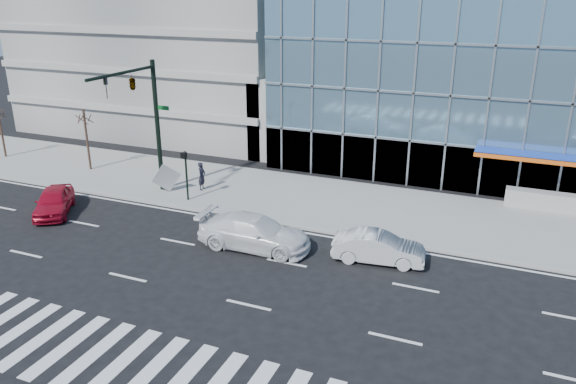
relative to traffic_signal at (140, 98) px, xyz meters
name	(u,v)px	position (x,y,z in m)	size (l,w,h in m)	color
ground	(287,263)	(11.00, -4.57, -6.16)	(160.00, 160.00, 0.00)	black
sidewalk	(339,204)	(11.00, 3.43, -6.09)	(120.00, 8.00, 0.15)	gray
parking_garage	(197,10)	(-9.00, 21.43, 3.84)	(24.00, 24.00, 20.00)	gray
ramp_block	(305,113)	(5.00, 13.43, -3.16)	(6.00, 8.00, 6.00)	gray
traffic_signal	(140,98)	(0.00, 0.00, 0.00)	(1.14, 5.74, 8.00)	black
ped_signal_post	(186,168)	(2.50, 0.37, -4.02)	(0.30, 0.33, 3.00)	black
street_tree_near	(84,118)	(-7.00, 2.93, -2.39)	(1.10, 1.10, 4.23)	#332319
white_suv	(254,232)	(8.90, -3.65, -5.34)	(2.30, 5.66, 1.64)	white
white_sedan	(379,248)	(14.90, -2.77, -5.46)	(1.49, 4.29, 1.41)	silver
red_sedan	(54,201)	(-3.54, -3.99, -5.43)	(1.73, 4.29, 1.46)	#AA0D24
pedestrian	(202,176)	(2.36, 2.33, -5.13)	(0.64, 0.42, 1.76)	black
tilted_panel	(166,178)	(0.56, 1.11, -5.11)	(1.30, 0.06, 1.30)	#A5A5A5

